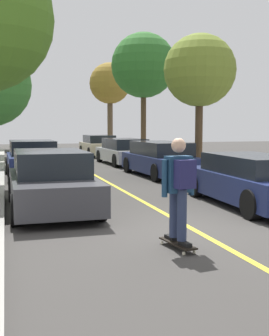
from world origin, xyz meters
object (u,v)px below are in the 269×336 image
at_px(street_tree_right_near, 144,66).
at_px(fire_hydrant, 229,169).
at_px(parked_car_right_nearest, 251,180).
at_px(parked_car_right_far, 124,151).
at_px(parked_car_right_farthest, 99,146).
at_px(street_tree_right_far, 110,84).
at_px(skateboarder, 179,184).
at_px(skateboard, 178,243).
at_px(street_tree_right_nearest, 200,71).
at_px(parked_car_right_near, 160,159).
at_px(parked_car_left_nearest, 51,182).
at_px(parked_car_left_near, 33,159).

height_order(street_tree_right_near, fire_hydrant, street_tree_right_near).
bearing_deg(parked_car_right_nearest, street_tree_right_near, 83.26).
bearing_deg(parked_car_right_far, parked_car_right_farthest, 90.01).
xyz_separation_m(parked_car_right_far, street_tree_right_far, (1.65, 10.03, 4.28)).
bearing_deg(street_tree_right_near, parked_car_right_nearest, -96.74).
distance_m(parked_car_right_nearest, parked_car_right_far, 12.06).
relative_size(parked_car_right_far, skateboarder, 2.82).
bearing_deg(skateboard, street_tree_right_nearest, 63.74).
bearing_deg(street_tree_right_near, parked_car_right_near, -102.57).
relative_size(parked_car_right_nearest, street_tree_right_nearest, 0.83).
xyz_separation_m(parked_car_right_near, parked_car_right_far, (0.00, 5.47, -0.02)).
bearing_deg(parked_car_left_nearest, street_tree_right_nearest, 42.64).
relative_size(street_tree_right_nearest, fire_hydrant, 7.69).
height_order(parked_car_right_near, street_tree_right_far, street_tree_right_far).
relative_size(parked_car_right_farthest, street_tree_right_near, 0.59).
height_order(parked_car_right_nearest, street_tree_right_nearest, street_tree_right_nearest).
bearing_deg(parked_car_left_near, street_tree_right_near, 44.39).
bearing_deg(skateboard, parked_car_right_nearest, 44.02).
bearing_deg(parked_car_right_farthest, street_tree_right_far, 67.16).
relative_size(street_tree_right_far, skateboarder, 3.82).
bearing_deg(parked_car_right_far, parked_car_left_near, -137.73).
xyz_separation_m(parked_car_right_nearest, skateboarder, (-3.14, -3.08, 0.41)).
relative_size(parked_car_left_near, skateboarder, 2.57).
relative_size(street_tree_right_near, street_tree_right_far, 1.08).
height_order(parked_car_left_nearest, parked_car_left_near, parked_car_left_near).
relative_size(parked_car_left_nearest, parked_car_right_near, 0.90).
bearing_deg(parked_car_right_farthest, parked_car_left_nearest, -105.29).
distance_m(street_tree_right_nearest, fire_hydrant, 4.58).
bearing_deg(parked_car_left_near, skateboard, -81.58).
distance_m(parked_car_left_near, street_tree_right_nearest, 7.33).
distance_m(parked_car_right_far, street_tree_right_near, 5.23).
xyz_separation_m(street_tree_right_nearest, skateboard, (-4.80, -9.74, -3.99)).
bearing_deg(parked_car_right_farthest, parked_car_right_nearest, -90.00).
xyz_separation_m(parked_car_right_near, street_tree_right_nearest, (1.65, 0.11, 3.41)).
xyz_separation_m(street_tree_right_far, skateboarder, (-4.80, -25.17, -3.88)).
bearing_deg(parked_car_left_nearest, skateboarder, -67.57).
relative_size(street_tree_right_nearest, street_tree_right_near, 0.78).
xyz_separation_m(street_tree_right_near, street_tree_right_far, (0.00, 8.08, -0.28)).
bearing_deg(fire_hydrant, parked_car_right_farthest, 95.99).
bearing_deg(parked_car_right_far, parked_car_right_near, -90.01).
distance_m(fire_hydrant, skateboard, 8.33).
xyz_separation_m(parked_car_right_nearest, street_tree_right_far, (1.66, 22.09, 4.30)).
xyz_separation_m(parked_car_right_near, skateboarder, (-3.14, -9.67, 0.38)).
bearing_deg(parked_car_right_farthest, fire_hydrant, -84.01).
relative_size(parked_car_right_nearest, skateboard, 5.19).
bearing_deg(skateboard, parked_car_right_far, 78.21).
xyz_separation_m(parked_car_left_nearest, street_tree_right_far, (6.40, 21.29, 4.26)).
bearing_deg(skateboard, street_tree_right_near, 74.26).
relative_size(parked_car_right_farthest, fire_hydrant, 5.83).
xyz_separation_m(parked_car_left_near, parked_car_right_farthest, (4.75, 10.42, -0.01)).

